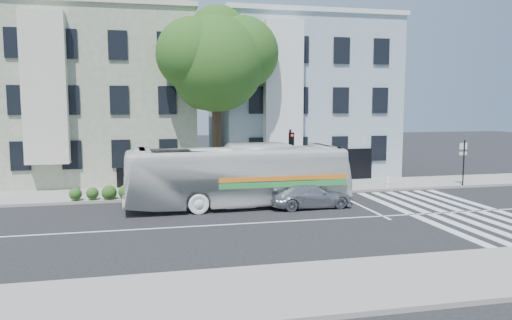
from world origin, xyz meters
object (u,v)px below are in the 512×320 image
object	(u,v)px
bus	(238,176)
traffic_signal	(291,153)
fire_hydrant	(388,182)
sedan	(310,195)

from	to	relation	value
bus	traffic_signal	distance (m)	4.26
traffic_signal	fire_hydrant	world-z (taller)	traffic_signal
traffic_signal	bus	bearing A→B (deg)	-165.33
sedan	fire_hydrant	world-z (taller)	sedan
bus	fire_hydrant	world-z (taller)	bus
sedan	fire_hydrant	xyz separation A→B (m)	(6.22, 3.70, -0.13)
bus	sedan	distance (m)	3.72
bus	traffic_signal	world-z (taller)	traffic_signal
sedan	traffic_signal	size ratio (longest dim) A/B	1.14
sedan	traffic_signal	xyz separation A→B (m)	(-0.01, 3.34, 1.80)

